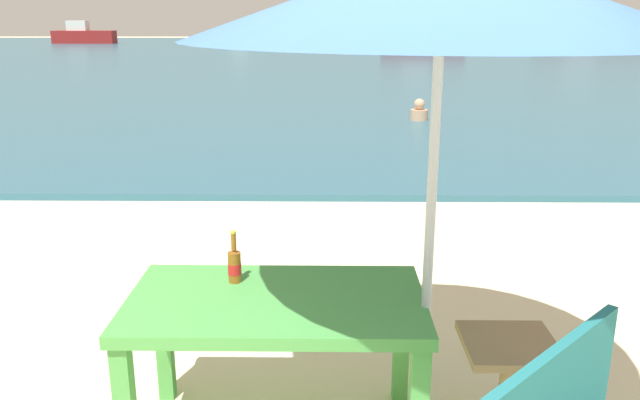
{
  "coord_description": "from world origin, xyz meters",
  "views": [
    {
      "loc": [
        -0.12,
        -1.97,
        2.04
      ],
      "look_at": [
        -0.18,
        3.0,
        0.6
      ],
      "focal_mm": 36.07,
      "sensor_mm": 36.0,
      "label": 1
    }
  ],
  "objects_px": {
    "boat_fishing_trawler": "(422,43)",
    "boat_sailboat": "(244,38)",
    "beer_bottle_amber": "(234,264)",
    "boat_tanker": "(587,30)",
    "swimmer_person": "(419,112)",
    "boat_cargo_ship": "(83,35)",
    "picnic_table_green": "(276,319)",
    "side_table_wood": "(507,376)"
  },
  "relations": [
    {
      "from": "boat_tanker",
      "to": "boat_fishing_trawler",
      "type": "xyz_separation_m",
      "value": [
        -13.02,
        -12.15,
        -0.37
      ]
    },
    {
      "from": "swimmer_person",
      "to": "boat_fishing_trawler",
      "type": "bearing_deg",
      "value": 81.98
    },
    {
      "from": "swimmer_person",
      "to": "side_table_wood",
      "type": "bearing_deg",
      "value": -95.24
    },
    {
      "from": "beer_bottle_amber",
      "to": "swimmer_person",
      "type": "bearing_deg",
      "value": 76.74
    },
    {
      "from": "boat_tanker",
      "to": "boat_fishing_trawler",
      "type": "relative_size",
      "value": 1.67
    },
    {
      "from": "beer_bottle_amber",
      "to": "swimmer_person",
      "type": "xyz_separation_m",
      "value": [
        2.21,
        9.37,
        -0.61
      ]
    },
    {
      "from": "boat_tanker",
      "to": "boat_cargo_ship",
      "type": "xyz_separation_m",
      "value": [
        -34.74,
        -0.13,
        -0.36
      ]
    },
    {
      "from": "beer_bottle_amber",
      "to": "boat_tanker",
      "type": "xyz_separation_m",
      "value": [
        18.23,
        42.83,
        0.14
      ]
    },
    {
      "from": "picnic_table_green",
      "to": "boat_sailboat",
      "type": "distance_m",
      "value": 40.56
    },
    {
      "from": "boat_sailboat",
      "to": "side_table_wood",
      "type": "bearing_deg",
      "value": -80.99
    },
    {
      "from": "swimmer_person",
      "to": "beer_bottle_amber",
      "type": "bearing_deg",
      "value": -103.26
    },
    {
      "from": "boat_fishing_trawler",
      "to": "boat_sailboat",
      "type": "relative_size",
      "value": 1.17
    },
    {
      "from": "picnic_table_green",
      "to": "boat_sailboat",
      "type": "relative_size",
      "value": 0.39
    },
    {
      "from": "boat_fishing_trawler",
      "to": "beer_bottle_amber",
      "type": "bearing_deg",
      "value": -99.64
    },
    {
      "from": "boat_tanker",
      "to": "boat_cargo_ship",
      "type": "distance_m",
      "value": 34.74
    },
    {
      "from": "boat_tanker",
      "to": "boat_sailboat",
      "type": "height_order",
      "value": "boat_tanker"
    },
    {
      "from": "side_table_wood",
      "to": "boat_fishing_trawler",
      "type": "bearing_deg",
      "value": 82.84
    },
    {
      "from": "picnic_table_green",
      "to": "side_table_wood",
      "type": "bearing_deg",
      "value": -0.34
    },
    {
      "from": "beer_bottle_amber",
      "to": "boat_tanker",
      "type": "distance_m",
      "value": 46.55
    },
    {
      "from": "picnic_table_green",
      "to": "boat_cargo_ship",
      "type": "bearing_deg",
      "value": 111.31
    },
    {
      "from": "boat_sailboat",
      "to": "beer_bottle_amber",
      "type": "bearing_deg",
      "value": -82.82
    },
    {
      "from": "swimmer_person",
      "to": "boat_sailboat",
      "type": "height_order",
      "value": "boat_sailboat"
    },
    {
      "from": "boat_tanker",
      "to": "boat_cargo_ship",
      "type": "bearing_deg",
      "value": -179.78
    },
    {
      "from": "beer_bottle_amber",
      "to": "swimmer_person",
      "type": "height_order",
      "value": "beer_bottle_amber"
    },
    {
      "from": "picnic_table_green",
      "to": "beer_bottle_amber",
      "type": "bearing_deg",
      "value": 140.39
    },
    {
      "from": "swimmer_person",
      "to": "boat_cargo_ship",
      "type": "xyz_separation_m",
      "value": [
        -18.72,
        33.32,
        0.39
      ]
    },
    {
      "from": "beer_bottle_amber",
      "to": "boat_fishing_trawler",
      "type": "bearing_deg",
      "value": 80.36
    },
    {
      "from": "boat_tanker",
      "to": "boat_sailboat",
      "type": "distance_m",
      "value": 23.45
    },
    {
      "from": "boat_fishing_trawler",
      "to": "boat_sailboat",
      "type": "distance_m",
      "value": 13.88
    },
    {
      "from": "swimmer_person",
      "to": "boat_cargo_ship",
      "type": "relative_size",
      "value": 0.1
    },
    {
      "from": "boat_cargo_ship",
      "to": "beer_bottle_amber",
      "type": "bearing_deg",
      "value": -68.86
    },
    {
      "from": "boat_fishing_trawler",
      "to": "boat_cargo_ship",
      "type": "height_order",
      "value": "boat_cargo_ship"
    },
    {
      "from": "boat_cargo_ship",
      "to": "boat_sailboat",
      "type": "bearing_deg",
      "value": -13.05
    },
    {
      "from": "boat_tanker",
      "to": "beer_bottle_amber",
      "type": "bearing_deg",
      "value": -113.06
    },
    {
      "from": "picnic_table_green",
      "to": "boat_tanker",
      "type": "relative_size",
      "value": 0.2
    },
    {
      "from": "side_table_wood",
      "to": "boat_fishing_trawler",
      "type": "distance_m",
      "value": 31.11
    },
    {
      "from": "swimmer_person",
      "to": "boat_sailboat",
      "type": "relative_size",
      "value": 0.11
    },
    {
      "from": "swimmer_person",
      "to": "boat_tanker",
      "type": "xyz_separation_m",
      "value": [
        16.03,
        33.46,
        0.75
      ]
    },
    {
      "from": "side_table_wood",
      "to": "boat_sailboat",
      "type": "xyz_separation_m",
      "value": [
        -6.37,
        40.22,
        0.19
      ]
    },
    {
      "from": "beer_bottle_amber",
      "to": "side_table_wood",
      "type": "bearing_deg",
      "value": -7.99
    },
    {
      "from": "boat_fishing_trawler",
      "to": "boat_tanker",
      "type": "bearing_deg",
      "value": 43.02
    },
    {
      "from": "picnic_table_green",
      "to": "boat_fishing_trawler",
      "type": "xyz_separation_m",
      "value": [
        4.99,
        30.86,
        -0.02
      ]
    }
  ]
}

